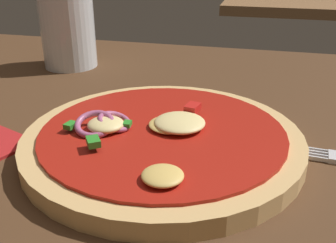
{
  "coord_description": "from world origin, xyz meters",
  "views": [
    {
      "loc": [
        0.04,
        -0.31,
        0.21
      ],
      "look_at": [
        -0.05,
        0.03,
        0.05
      ],
      "focal_mm": 41.62,
      "sensor_mm": 36.0,
      "label": 1
    }
  ],
  "objects": [
    {
      "name": "beer_glass",
      "position": [
        -0.26,
        0.24,
        0.08
      ],
      "size": [
        0.08,
        0.08,
        0.11
      ],
      "color": "silver",
      "rests_on": "dining_table"
    },
    {
      "name": "background_table",
      "position": [
        0.24,
        1.2,
        0.02
      ],
      "size": [
        0.72,
        0.47,
        0.03
      ],
      "color": "brown",
      "rests_on": "ground"
    },
    {
      "name": "dining_table",
      "position": [
        0.0,
        0.0,
        0.02
      ],
      "size": [
        1.15,
        0.84,
        0.03
      ],
      "color": "#4C301C",
      "rests_on": "ground"
    },
    {
      "name": "pizza",
      "position": [
        -0.05,
        0.01,
        0.04
      ],
      "size": [
        0.27,
        0.27,
        0.04
      ],
      "color": "tan",
      "rests_on": "dining_table"
    }
  ]
}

